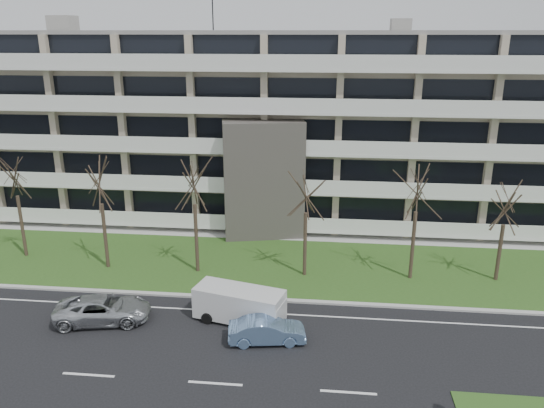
# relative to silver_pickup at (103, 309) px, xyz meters

# --- Properties ---
(ground) EXTENTS (160.00, 160.00, 0.00)m
(ground) POSITION_rel_silver_pickup_xyz_m (7.24, -4.74, -0.71)
(ground) COLOR black
(ground) RESTS_ON ground
(grass_verge) EXTENTS (90.00, 10.00, 0.06)m
(grass_verge) POSITION_rel_silver_pickup_xyz_m (7.24, 8.26, -0.68)
(grass_verge) COLOR #2A4F1A
(grass_verge) RESTS_ON ground
(curb) EXTENTS (90.00, 0.35, 0.12)m
(curb) POSITION_rel_silver_pickup_xyz_m (7.24, 3.26, -0.65)
(curb) COLOR #B2B2AD
(curb) RESTS_ON ground
(sidewalk) EXTENTS (90.00, 2.00, 0.08)m
(sidewalk) POSITION_rel_silver_pickup_xyz_m (7.24, 13.76, -0.67)
(sidewalk) COLOR #B2B2AD
(sidewalk) RESTS_ON ground
(lane_edge_line) EXTENTS (90.00, 0.12, 0.01)m
(lane_edge_line) POSITION_rel_silver_pickup_xyz_m (7.24, 1.76, -0.71)
(lane_edge_line) COLOR white
(lane_edge_line) RESTS_ON ground
(apartment_building) EXTENTS (60.50, 15.10, 18.75)m
(apartment_building) POSITION_rel_silver_pickup_xyz_m (7.23, 20.58, 6.90)
(apartment_building) COLOR tan
(apartment_building) RESTS_ON ground
(silver_pickup) EXTENTS (5.49, 3.32, 1.42)m
(silver_pickup) POSITION_rel_silver_pickup_xyz_m (0.00, 0.00, 0.00)
(silver_pickup) COLOR #B8BBC0
(silver_pickup) RESTS_ON ground
(blue_sedan) EXTENTS (4.11, 1.99, 1.30)m
(blue_sedan) POSITION_rel_silver_pickup_xyz_m (9.18, -1.10, -0.06)
(blue_sedan) COLOR #7BA2D5
(blue_sedan) RESTS_ON ground
(white_van) EXTENTS (5.20, 2.99, 1.90)m
(white_van) POSITION_rel_silver_pickup_xyz_m (7.51, 0.81, 0.43)
(white_van) COLOR silver
(white_van) RESTS_ON ground
(tree_1) EXTENTS (4.00, 4.00, 8.00)m
(tree_1) POSITION_rel_silver_pickup_xyz_m (-9.09, 7.98, 5.51)
(tree_1) COLOR #382B21
(tree_1) RESTS_ON ground
(tree_2) EXTENTS (4.04, 4.04, 8.07)m
(tree_2) POSITION_rel_silver_pickup_xyz_m (-2.54, 6.76, 5.57)
(tree_2) COLOR #382B21
(tree_2) RESTS_ON ground
(tree_3) EXTENTS (4.19, 4.19, 8.37)m
(tree_3) POSITION_rel_silver_pickup_xyz_m (3.65, 6.76, 5.80)
(tree_3) COLOR #382B21
(tree_3) RESTS_ON ground
(tree_4) EXTENTS (3.87, 3.87, 7.73)m
(tree_4) POSITION_rel_silver_pickup_xyz_m (10.74, 6.92, 5.30)
(tree_4) COLOR #382B21
(tree_4) RESTS_ON ground
(tree_5) EXTENTS (4.07, 4.07, 8.14)m
(tree_5) POSITION_rel_silver_pickup_xyz_m (17.55, 7.16, 5.62)
(tree_5) COLOR #382B21
(tree_5) RESTS_ON ground
(tree_6) EXTENTS (3.39, 3.39, 6.77)m
(tree_6) POSITION_rel_silver_pickup_xyz_m (22.99, 7.48, 4.55)
(tree_6) COLOR #382B21
(tree_6) RESTS_ON ground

